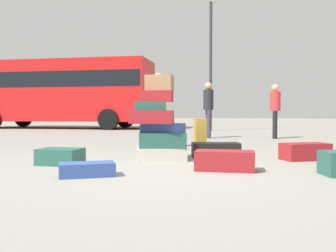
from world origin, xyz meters
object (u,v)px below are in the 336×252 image
(person_tourist_with_camera, at_px, (158,103))
(person_passerby_in_red, at_px, (275,106))
(suitcase_navy_right_side, at_px, (87,169))
(parked_bus, at_px, (61,90))
(person_bearded_onlooker, at_px, (208,105))
(lamp_post, at_px, (211,40))
(suitcase_black_white_trunk, at_px, (216,150))
(suitcase_tan_upright_blue, at_px, (200,136))
(suitcase_tower, at_px, (159,127))
(suitcase_teal_foreground_far, at_px, (60,156))
(suitcase_maroon_behind_tower, at_px, (225,161))
(suitcase_maroon_left_side, at_px, (305,152))

(person_tourist_with_camera, relative_size, person_passerby_in_red, 1.02)
(suitcase_navy_right_side, height_order, parked_bus, parked_bus)
(person_bearded_onlooker, bearing_deg, lamp_post, 167.64)
(suitcase_black_white_trunk, distance_m, person_tourist_with_camera, 2.17)
(suitcase_tan_upright_blue, bearing_deg, suitcase_black_white_trunk, -76.66)
(suitcase_navy_right_side, relative_size, person_bearded_onlooker, 0.39)
(suitcase_tan_upright_blue, bearing_deg, person_bearded_onlooker, 79.27)
(suitcase_navy_right_side, height_order, lamp_post, lamp_post)
(suitcase_tower, xyz_separation_m, suitcase_navy_right_side, (-0.69, -1.51, -0.46))
(suitcase_tower, relative_size, lamp_post, 0.24)
(suitcase_black_white_trunk, height_order, person_bearded_onlooker, person_bearded_onlooker)
(person_passerby_in_red, bearing_deg, suitcase_black_white_trunk, -6.71)
(suitcase_teal_foreground_far, height_order, suitcase_tan_upright_blue, suitcase_tan_upright_blue)
(person_bearded_onlooker, xyz_separation_m, person_tourist_with_camera, (-1.13, -3.03, -0.03))
(suitcase_maroon_behind_tower, bearing_deg, person_tourist_with_camera, 118.47)
(parked_bus, relative_size, lamp_post, 1.56)
(suitcase_maroon_left_side, relative_size, suitcase_navy_right_side, 1.15)
(suitcase_navy_right_side, relative_size, suitcase_maroon_behind_tower, 0.84)
(suitcase_maroon_behind_tower, xyz_separation_m, person_tourist_with_camera, (-1.24, 3.00, 0.83))
(suitcase_navy_right_side, bearing_deg, person_passerby_in_red, 41.65)
(person_tourist_with_camera, bearing_deg, suitcase_navy_right_side, -32.93)
(person_tourist_with_camera, bearing_deg, parked_bus, -173.76)
(suitcase_navy_right_side, distance_m, person_tourist_with_camera, 3.72)
(suitcase_tower, bearing_deg, suitcase_black_white_trunk, 26.51)
(person_bearded_onlooker, height_order, person_passerby_in_red, person_bearded_onlooker)
(suitcase_maroon_left_side, height_order, person_passerby_in_red, person_passerby_in_red)
(suitcase_tan_upright_blue, bearing_deg, person_tourist_with_camera, 127.75)
(suitcase_teal_foreground_far, xyz_separation_m, parked_bus, (-4.62, 11.75, 1.71))
(suitcase_maroon_left_side, distance_m, lamp_post, 9.93)
(person_passerby_in_red, distance_m, lamp_post, 5.44)
(suitcase_teal_foreground_far, height_order, person_tourist_with_camera, person_tourist_with_camera)
(lamp_post, bearing_deg, person_tourist_with_camera, -100.03)
(suitcase_black_white_trunk, xyz_separation_m, suitcase_teal_foreground_far, (-2.30, -1.06, -0.01))
(suitcase_tan_upright_blue, distance_m, lamp_post, 8.93)
(person_bearded_onlooker, bearing_deg, parked_bus, -141.47)
(person_bearded_onlooker, xyz_separation_m, parked_bus, (-6.88, 6.05, 0.85))
(suitcase_tan_upright_blue, relative_size, person_passerby_in_red, 0.41)
(person_passerby_in_red, bearing_deg, suitcase_navy_right_side, -12.41)
(suitcase_black_white_trunk, xyz_separation_m, lamp_post, (0.13, 8.97, 3.59))
(suitcase_maroon_left_side, distance_m, person_bearded_onlooker, 5.13)
(suitcase_teal_foreground_far, distance_m, suitcase_tan_upright_blue, 2.71)
(suitcase_black_white_trunk, relative_size, suitcase_tan_upright_blue, 1.24)
(suitcase_tower, bearing_deg, suitcase_maroon_left_side, 6.34)
(person_tourist_with_camera, bearing_deg, suitcase_maroon_behind_tower, -3.71)
(suitcase_maroon_behind_tower, distance_m, suitcase_teal_foreground_far, 2.39)
(suitcase_maroon_left_side, xyz_separation_m, person_bearded_onlooker, (-1.46, 4.84, 0.85))
(suitcase_navy_right_side, bearing_deg, suitcase_teal_foreground_far, 106.76)
(suitcase_black_white_trunk, distance_m, person_bearded_onlooker, 4.73)
(suitcase_tower, distance_m, suitcase_maroon_left_side, 2.38)
(parked_bus, bearing_deg, suitcase_black_white_trunk, -51.94)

